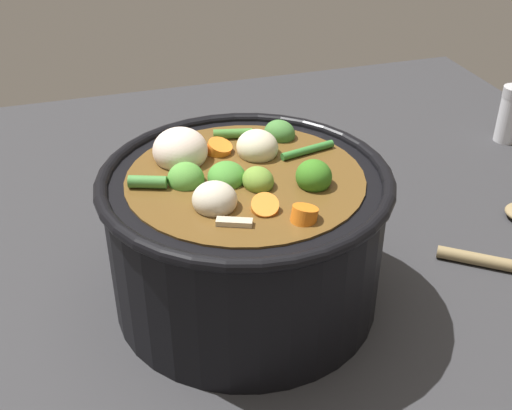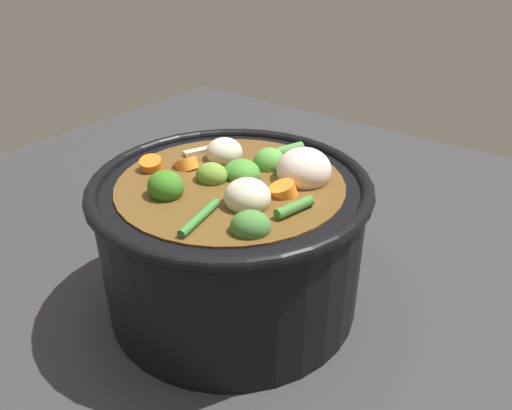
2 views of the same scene
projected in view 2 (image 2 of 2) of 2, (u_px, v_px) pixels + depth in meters
The scene contains 2 objects.
ground_plane at pixel (234, 297), 0.52m from camera, with size 1.10×1.10×0.00m, color #2D2D30.
cooking_pot at pixel (233, 238), 0.49m from camera, with size 0.26×0.26×0.16m.
Camera 2 is at (0.27, -0.31, 0.34)m, focal length 35.18 mm.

